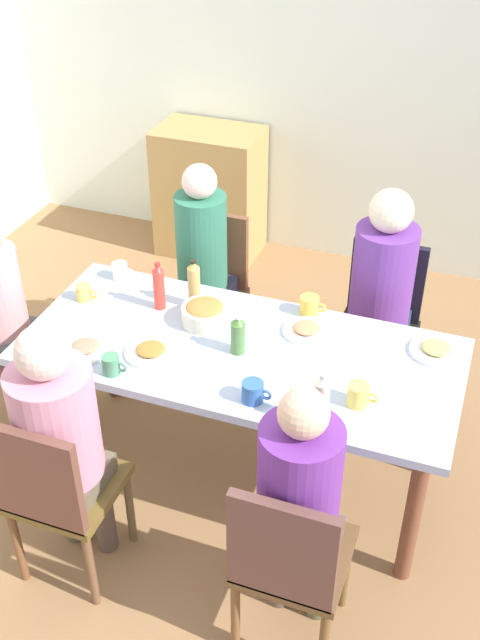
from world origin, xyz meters
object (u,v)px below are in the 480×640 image
chair_1 (289,560)px  person_2 (201,258)px  plate_1 (151,351)px  bottle_1 (321,402)px  cup_5 (253,392)px  cup_3 (111,365)px  dining_table (240,364)px  person_0 (59,432)px  plate_2 (436,350)px  bottle_0 (239,335)px  bottle_3 (159,287)px  cup_1 (84,293)px  cup_2 (120,271)px  chair_0 (55,490)px  bottle_2 (194,285)px  person_4 (0,307)px  bowl_0 (205,313)px  chair_3 (380,318)px  side_cabinet (210,192)px  person_3 (381,286)px  plate_0 (307,330)px  cup_0 (359,395)px  cup_4 (310,306)px  plate_3 (86,348)px  chair_2 (209,284)px

chair_1 → person_2: (-0.95, 1.50, 0.22)m
plate_1 → bottle_1: bearing=-13.0°
cup_5 → cup_3: bearing=-176.3°
dining_table → person_0: bearing=-123.9°
plate_2 → bottle_0: 0.85m
dining_table → bottle_3: size_ratio=7.92×
person_0 → cup_1: 0.89m
plate_2 → cup_2: bearing=177.4°
dining_table → chair_0: chair_0 is taller
bottle_0 → bottle_2: bottle_2 is taller
person_4 → bowl_0: bearing=7.1°
chair_3 → bottle_0: (-0.47, -0.82, 0.34)m
bottle_3 → side_cabinet: (-0.49, 1.82, -0.42)m
person_4 → plate_2: person_4 is taller
person_3 → bottle_3: size_ratio=5.27×
plate_0 → bottle_1: size_ratio=0.85×
person_0 → plate_1: 0.56m
cup_5 → side_cabinet: side_cabinet is taller
person_0 → bowl_0: 0.88m
chair_3 → chair_0: bearing=-120.8°
chair_0 → plate_0: size_ratio=4.19×
person_3 → bowl_0: (-0.69, -0.58, 0.05)m
bottle_0 → cup_5: bearing=-59.8°
chair_1 → side_cabinet: (-1.43, 2.78, -0.06)m
plate_0 → plate_1: size_ratio=0.95×
bottle_3 → side_cabinet: bottle_3 is taller
cup_2 → bottle_0: bearing=-25.4°
chair_3 → cup_1: chair_3 is taller
bottle_1 → bottle_3: size_ratio=1.05×
cup_3 → bottle_0: bearing=35.4°
cup_0 → cup_1: (-1.38, 0.29, -0.01)m
chair_0 → person_4: bearing=133.7°
cup_4 → chair_1: bearing=-77.0°
person_2 → plate_1: bearing=-81.5°
plate_3 → plate_1: bearing=15.8°
bottle_1 → chair_2: bearing=128.9°
person_3 → cup_4: (-0.27, -0.35, 0.05)m
bottle_1 → dining_table: bearing=142.0°
cup_0 → bottle_1: bottle_1 is taller
bowl_0 → bottle_2: bottle_2 is taller
dining_table → person_0: size_ratio=1.54×
dining_table → person_2: bearing=124.0°
cup_3 → bottle_3: bottle_3 is taller
cup_0 → cup_4: size_ratio=0.99×
chair_0 → chair_2: bearing=90.0°
chair_1 → person_4: size_ratio=0.77×
person_3 → plate_1: size_ratio=5.60×
dining_table → cup_3: cup_3 is taller
plate_0 → cup_1: bearing=-174.3°
cup_4 → bottle_0: bearing=-118.3°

